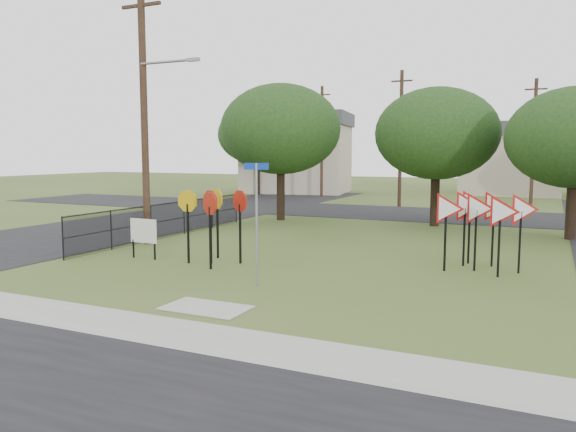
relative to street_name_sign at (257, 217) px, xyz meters
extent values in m
plane|color=#3B511E|center=(0.02, -0.15, -1.89)|extent=(140.00, 140.00, 0.00)
cube|color=gray|center=(0.02, -4.35, -1.88)|extent=(30.00, 1.60, 0.02)
cube|color=#3B511E|center=(0.02, -5.55, -1.89)|extent=(30.00, 0.80, 0.02)
cube|color=black|center=(-11.98, 9.85, -1.88)|extent=(8.00, 50.00, 0.02)
cube|color=black|center=(0.02, 19.85, -1.88)|extent=(60.00, 8.00, 0.02)
cube|color=gray|center=(0.02, -2.55, -1.88)|extent=(2.00, 1.20, 0.02)
cylinder|color=gray|center=(0.00, 0.00, -0.22)|extent=(0.07, 0.07, 3.34)
cube|color=#0E2F9B|center=(0.00, 0.00, 1.36)|extent=(0.68, 0.15, 0.18)
cube|color=black|center=(-2.81, 2.06, -0.92)|extent=(0.06, 0.06, 1.96)
cube|color=black|center=(-1.93, 2.45, -0.92)|extent=(0.06, 0.06, 1.96)
cube|color=black|center=(-2.32, 1.28, -0.92)|extent=(0.06, 0.06, 1.96)
cube|color=black|center=(-3.50, 1.76, -0.92)|extent=(0.06, 0.06, 1.96)
cube|color=black|center=(-3.11, 2.94, -0.92)|extent=(0.06, 0.06, 1.96)
cube|color=black|center=(4.34, 4.08, -0.96)|extent=(0.06, 0.06, 1.88)
cube|color=black|center=(5.17, 4.50, -0.96)|extent=(0.06, 0.06, 1.88)
cube|color=black|center=(5.90, 3.88, -0.96)|extent=(0.06, 0.06, 1.88)
cube|color=black|center=(4.75, 5.13, -0.96)|extent=(0.06, 0.06, 1.88)
cube|color=black|center=(5.59, 5.44, -0.96)|extent=(0.06, 0.06, 1.88)
cube|color=black|center=(6.42, 4.71, -0.96)|extent=(0.06, 0.06, 1.88)
cube|color=black|center=(4.84, 5.61, -0.96)|extent=(0.06, 0.06, 1.88)
cube|color=black|center=(-5.81, 1.78, -1.57)|extent=(0.05, 0.05, 0.64)
cube|color=black|center=(-4.89, 1.78, -1.57)|extent=(0.05, 0.05, 0.64)
cube|color=silver|center=(-5.35, 1.78, -0.93)|extent=(1.10, 0.06, 0.82)
cylinder|color=#402B1D|center=(-7.28, 4.35, 3.11)|extent=(0.28, 0.28, 10.00)
cube|color=#402B1D|center=(-7.28, 4.35, 7.31)|extent=(1.80, 0.12, 0.12)
cylinder|color=gray|center=(-6.08, 4.25, 5.11)|extent=(2.40, 0.10, 0.10)
cube|color=gray|center=(-4.88, 4.25, 5.11)|extent=(0.50, 0.18, 0.12)
cylinder|color=#402B1D|center=(-1.98, 23.85, 2.61)|extent=(0.24, 0.24, 9.00)
cube|color=#402B1D|center=(-1.98, 23.85, 6.41)|extent=(1.40, 0.10, 0.10)
cylinder|color=#402B1D|center=(6.02, 27.85, 2.36)|extent=(0.24, 0.24, 8.50)
cube|color=#402B1D|center=(6.02, 27.85, 5.91)|extent=(1.40, 0.10, 0.10)
cylinder|color=#402B1D|center=(-9.98, 29.85, 2.61)|extent=(0.24, 0.24, 9.00)
cube|color=#402B1D|center=(-9.98, 29.85, 6.41)|extent=(1.40, 0.10, 0.10)
cylinder|color=black|center=(-7.58, 0.35, -1.14)|extent=(0.05, 0.05, 1.50)
cylinder|color=black|center=(-7.58, 2.65, -1.14)|extent=(0.05, 0.05, 1.50)
cylinder|color=black|center=(-7.58, 4.95, -1.14)|extent=(0.05, 0.05, 1.50)
cylinder|color=black|center=(-7.58, 7.25, -1.14)|extent=(0.05, 0.05, 1.50)
cylinder|color=black|center=(-7.58, 9.55, -1.14)|extent=(0.05, 0.05, 1.50)
cylinder|color=black|center=(-7.58, 11.85, -1.14)|extent=(0.05, 0.05, 1.50)
cube|color=black|center=(-7.58, 6.10, -0.43)|extent=(0.03, 11.50, 0.03)
cube|color=black|center=(-7.58, 6.10, -1.14)|extent=(0.03, 11.50, 0.03)
cube|color=black|center=(-7.58, 6.10, -1.14)|extent=(0.01, 11.50, 1.50)
cube|color=#B8AA94|center=(-13.98, 33.85, 1.11)|extent=(10.08, 8.46, 6.00)
cube|color=#424146|center=(-13.98, 33.85, 4.71)|extent=(10.58, 8.88, 1.20)
cube|color=#B8AA94|center=(4.02, 39.85, 0.61)|extent=(8.00, 8.00, 5.00)
cube|color=#424146|center=(4.02, 39.85, 3.71)|extent=(8.40, 8.40, 1.20)
cylinder|color=black|center=(-5.98, 13.85, -0.58)|extent=(0.44, 0.44, 2.62)
ellipsoid|color=#193314|center=(-5.98, 13.85, 2.97)|extent=(6.40, 6.40, 4.80)
cylinder|color=black|center=(2.02, 14.85, -0.67)|extent=(0.44, 0.44, 2.45)
ellipsoid|color=#193314|center=(2.02, 14.85, 2.66)|extent=(6.00, 6.00, 4.50)
cylinder|color=black|center=(8.02, 12.85, -0.76)|extent=(0.44, 0.44, 2.27)
ellipsoid|color=#193314|center=(8.02, 12.85, 2.34)|extent=(5.60, 5.60, 4.20)
cylinder|color=black|center=(-15.98, 29.85, -0.49)|extent=(0.44, 0.44, 2.80)
ellipsoid|color=#193314|center=(-15.98, 29.85, 3.29)|extent=(6.80, 6.80, 5.10)
camera|label=1|loc=(7.17, -13.30, 1.72)|focal=35.00mm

